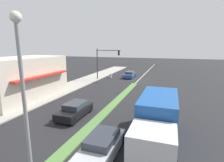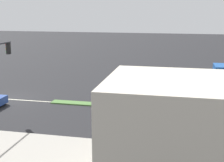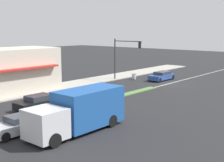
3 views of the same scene
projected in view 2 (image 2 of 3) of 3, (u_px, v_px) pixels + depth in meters
The scene contains 4 objects.
ground_plane at pixel (224, 113), 23.84m from camera, with size 160.00×160.00×0.00m, color #232326.
lane_marking_center at pixel (10, 99), 27.50m from camera, with size 0.16×60.00×0.01m, color beige.
building_corner_store at pixel (224, 136), 13.21m from camera, with size 6.15×10.12×4.78m.
pedestrian at pixel (128, 149), 15.48m from camera, with size 0.34×0.34×1.67m.
Camera 2 is at (23.96, 14.33, 7.78)m, focal length 50.00 mm.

